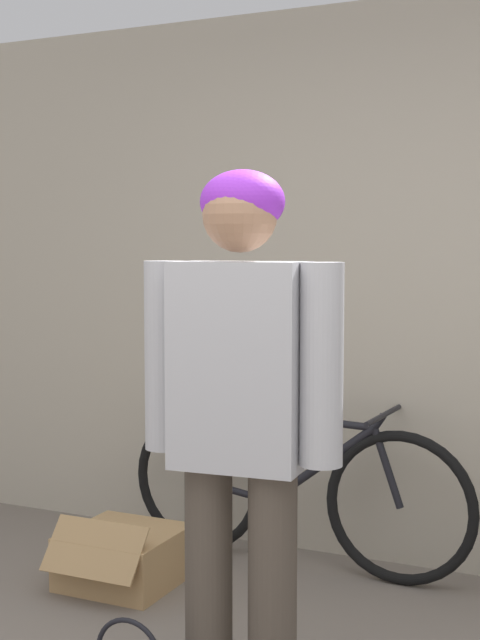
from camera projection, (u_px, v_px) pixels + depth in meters
wall_back at (436, 287)px, 4.03m from camera, size 8.00×0.07×2.60m
person at (240, 403)px, 2.67m from camera, size 0.64×0.26×1.71m
bicycle at (293, 489)px, 4.12m from camera, size 1.71×0.46×0.76m
cardboard_box at (124, 557)px, 3.92m from camera, size 0.47×0.54×0.33m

